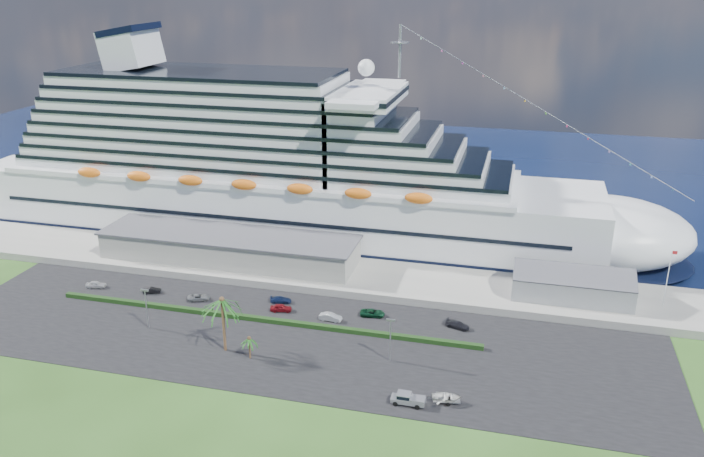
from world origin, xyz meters
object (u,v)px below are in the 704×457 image
(cruise_ship, at_px, (277,172))
(parked_car_3, at_px, (281,300))
(pickup_truck, at_px, (408,398))
(boat_trailer, at_px, (447,397))

(cruise_ship, height_order, parked_car_3, cruise_ship)
(parked_car_3, height_order, pickup_truck, pickup_truck)
(cruise_ship, height_order, boat_trailer, cruise_ship)
(pickup_truck, bearing_deg, cruise_ship, 124.50)
(parked_car_3, relative_size, pickup_truck, 0.79)
(boat_trailer, bearing_deg, parked_car_3, 144.63)
(cruise_ship, distance_m, parked_car_3, 44.80)
(parked_car_3, distance_m, boat_trailer, 46.87)
(pickup_truck, bearing_deg, boat_trailer, 17.92)
(cruise_ship, bearing_deg, boat_trailer, -51.40)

